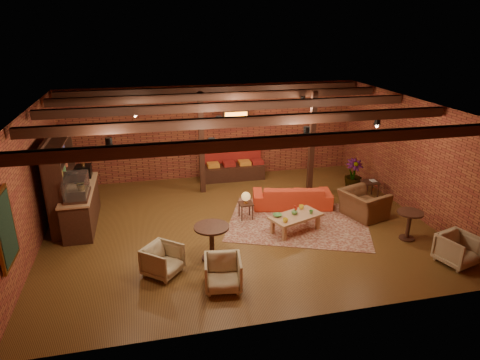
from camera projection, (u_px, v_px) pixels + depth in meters
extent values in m
plane|color=#3D250F|center=(239.00, 225.00, 11.56)|extent=(10.00, 10.00, 0.00)
cube|color=black|center=(239.00, 107.00, 10.43)|extent=(10.00, 8.00, 0.02)
cube|color=maroon|center=(213.00, 132.00, 14.64)|extent=(10.00, 0.02, 3.20)
cube|color=maroon|center=(290.00, 244.00, 7.34)|extent=(10.00, 0.02, 3.20)
cube|color=maroon|center=(30.00, 185.00, 9.96)|extent=(0.02, 8.00, 3.20)
cube|color=maroon|center=(412.00, 156.00, 12.03)|extent=(0.02, 8.00, 3.20)
cylinder|color=black|center=(226.00, 109.00, 12.01)|extent=(9.60, 0.12, 0.12)
cube|color=black|center=(202.00, 144.00, 13.24)|extent=(0.16, 0.16, 3.20)
cube|color=black|center=(312.00, 142.00, 13.40)|extent=(0.16, 0.16, 3.20)
imported|color=#337F33|center=(83.00, 179.00, 11.39)|extent=(0.35, 0.39, 0.30)
cube|color=black|center=(5.00, 229.00, 7.87)|extent=(0.08, 0.96, 1.46)
cube|color=orange|center=(236.00, 115.00, 13.68)|extent=(0.86, 0.06, 0.30)
cube|color=maroon|center=(298.00, 222.00, 11.72)|extent=(4.50, 4.01, 0.01)
imported|color=red|center=(292.00, 196.00, 12.60)|extent=(2.41, 1.34, 0.67)
cube|color=#A5704D|center=(296.00, 216.00, 11.06)|extent=(1.51, 1.12, 0.07)
cube|color=#A5704D|center=(284.00, 234.00, 10.66)|extent=(0.09, 0.09, 0.40)
cube|color=#A5704D|center=(318.00, 222.00, 11.26)|extent=(0.09, 0.09, 0.40)
cube|color=#A5704D|center=(273.00, 226.00, 11.04)|extent=(0.09, 0.09, 0.40)
cube|color=#A5704D|center=(305.00, 216.00, 11.63)|extent=(0.09, 0.09, 0.40)
imported|color=yellow|center=(285.00, 220.00, 10.65)|extent=(0.17, 0.17, 0.11)
imported|color=#4A853C|center=(311.00, 212.00, 11.11)|extent=(0.14, 0.14, 0.10)
imported|color=yellow|center=(301.00, 207.00, 11.40)|extent=(0.17, 0.17, 0.11)
imported|color=#4A853C|center=(277.00, 215.00, 10.98)|extent=(0.30, 0.30, 0.06)
imported|color=#4A853C|center=(295.00, 212.00, 11.07)|extent=(0.16, 0.16, 0.13)
sphere|color=red|center=(295.00, 207.00, 11.02)|extent=(0.10, 0.10, 0.10)
cube|color=black|center=(246.00, 204.00, 11.79)|extent=(0.39, 0.39, 0.04)
cylinder|color=black|center=(246.00, 211.00, 11.87)|extent=(0.03, 0.03, 0.43)
cylinder|color=#A06B35|center=(246.00, 203.00, 11.78)|extent=(0.13, 0.13, 0.02)
cylinder|color=#A06B35|center=(246.00, 201.00, 11.76)|extent=(0.04, 0.04, 0.18)
sphere|color=orange|center=(246.00, 196.00, 11.71)|extent=(0.25, 0.25, 0.25)
cylinder|color=black|center=(211.00, 227.00, 9.66)|extent=(0.80, 0.80, 0.04)
cylinder|color=black|center=(212.00, 243.00, 9.80)|extent=(0.11, 0.11, 0.78)
cylinder|color=black|center=(212.00, 258.00, 9.94)|extent=(0.48, 0.48, 0.04)
imported|color=beige|center=(163.00, 259.00, 9.22)|extent=(0.97, 0.98, 0.74)
imported|color=beige|center=(223.00, 272.00, 8.74)|extent=(0.83, 0.79, 0.77)
imported|color=brown|center=(364.00, 200.00, 11.89)|extent=(1.07, 1.34, 1.02)
cube|color=black|center=(370.00, 182.00, 13.21)|extent=(0.48, 0.48, 0.04)
cylinder|color=black|center=(369.00, 190.00, 13.30)|extent=(0.04, 0.04, 0.48)
imported|color=black|center=(371.00, 181.00, 13.20)|extent=(0.18, 0.24, 0.02)
cylinder|color=black|center=(410.00, 213.00, 10.58)|extent=(0.64, 0.64, 0.04)
cylinder|color=black|center=(408.00, 226.00, 10.71)|extent=(0.10, 0.10, 0.70)
cylinder|color=black|center=(407.00, 238.00, 10.83)|extent=(0.38, 0.38, 0.04)
imported|color=beige|center=(458.00, 248.00, 9.63)|extent=(0.93, 0.89, 0.78)
imported|color=#4C7F4C|center=(356.00, 144.00, 13.46)|extent=(1.74, 1.74, 3.04)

